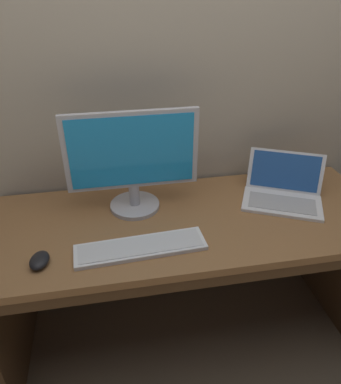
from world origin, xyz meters
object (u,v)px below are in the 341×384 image
at_px(computer_mouse, 39,260).
at_px(wired_keyboard, 141,247).
at_px(laptop_white, 283,194).
at_px(external_monitor, 132,162).

bearing_deg(computer_mouse, wired_keyboard, 11.53).
relative_size(wired_keyboard, computer_mouse, 5.04).
height_order(laptop_white, wired_keyboard, laptop_white).
bearing_deg(laptop_white, wired_keyboard, -161.48).
height_order(external_monitor, computer_mouse, external_monitor).
distance_m(laptop_white, computer_mouse, 1.08).
relative_size(external_monitor, wired_keyboard, 1.09).
relative_size(external_monitor, computer_mouse, 5.47).
bearing_deg(laptop_white, computer_mouse, -166.85).
distance_m(laptop_white, wired_keyboard, 0.72).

